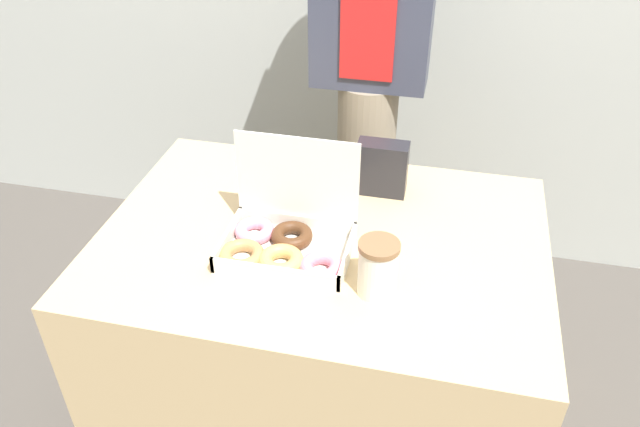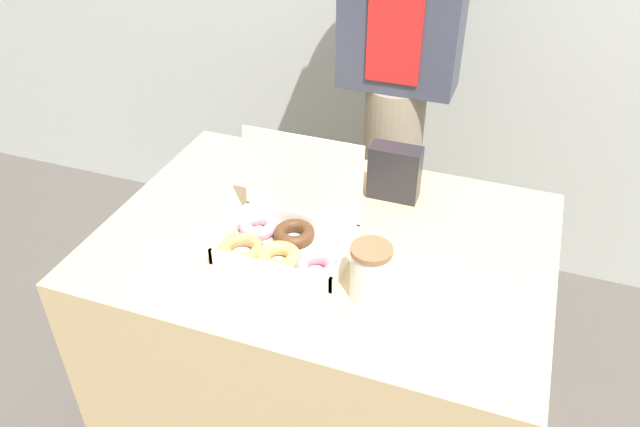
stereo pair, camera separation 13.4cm
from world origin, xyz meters
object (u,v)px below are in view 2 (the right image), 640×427
object	(u,v)px
donut_box	(283,237)
napkin_holder	(395,173)
coffee_cup	(370,272)
person_customer	(399,62)

from	to	relation	value
donut_box	napkin_holder	distance (m)	0.35
coffee_cup	napkin_holder	distance (m)	0.38
napkin_holder	person_customer	bearing A→B (deg)	103.73
person_customer	coffee_cup	bearing A→B (deg)	-79.46
donut_box	person_customer	distance (m)	0.74
donut_box	person_customer	xyz separation A→B (m)	(0.08, 0.71, 0.15)
coffee_cup	person_customer	size ratio (longest dim) A/B	0.08
napkin_holder	donut_box	bearing A→B (deg)	-120.78
donut_box	coffee_cup	distance (m)	0.24
napkin_holder	person_customer	distance (m)	0.44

